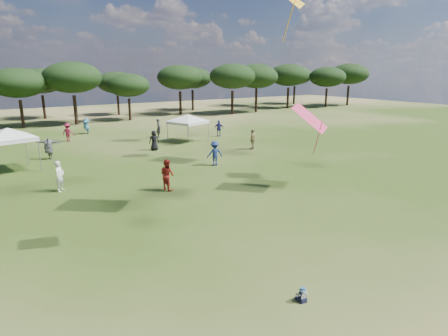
# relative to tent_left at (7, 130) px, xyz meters

# --- Properties ---
(tree_line) EXTENTS (108.78, 17.63, 7.77)m
(tree_line) POSITION_rel_tent_left_xyz_m (7.63, 24.31, 2.62)
(tree_line) COLOR black
(tree_line) RESTS_ON ground
(tent_left) EXTENTS (5.67, 5.67, 3.23)m
(tent_left) POSITION_rel_tent_left_xyz_m (0.00, 0.00, 0.00)
(tent_left) COLOR gray
(tent_left) RESTS_ON ground
(tent_right) EXTENTS (5.45, 5.45, 2.86)m
(tent_right) POSITION_rel_tent_left_xyz_m (14.75, 3.33, -0.37)
(tent_right) COLOR gray
(tent_right) RESTS_ON ground
(toddler) EXTENTS (0.32, 0.35, 0.46)m
(toddler) POSITION_rel_tent_left_xyz_m (5.84, -20.86, -2.60)
(toddler) COLOR black
(toddler) RESTS_ON ground
(festival_crowd) EXTENTS (29.24, 23.79, 1.87)m
(festival_crowd) POSITION_rel_tent_left_xyz_m (4.19, 2.31, -1.94)
(festival_crowd) COLOR #285B78
(festival_crowd) RESTS_ON ground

